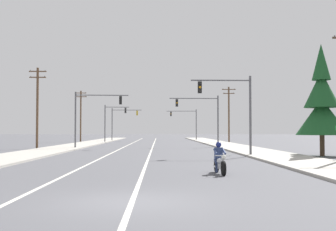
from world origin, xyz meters
name	(u,v)px	position (x,y,z in m)	size (l,w,h in m)	color
ground_plane	(129,202)	(0.00, 0.00, 0.00)	(400.00, 400.00, 0.00)	#515156
lane_stripe_center	(153,145)	(0.08, 45.00, 0.00)	(0.16, 100.00, 0.01)	beige
lane_stripe_left	(128,145)	(-3.31, 45.00, 0.00)	(0.16, 100.00, 0.01)	beige
sidewalk_kerb_right	(231,146)	(9.66, 40.00, 0.07)	(4.40, 110.00, 0.14)	#ADA89E
sidewalk_kerb_left	(73,146)	(-9.66, 40.00, 0.07)	(4.40, 110.00, 0.14)	#ADA89E
motorcycle_with_rider	(220,161)	(3.62, 7.52, 0.59)	(0.70, 2.19, 1.46)	black
traffic_signal_near_right	(233,103)	(6.56, 20.46, 4.09)	(4.68, 0.37, 6.20)	#56565B
traffic_signal_near_left	(91,111)	(-6.57, 34.42, 4.16)	(5.83, 0.65, 6.20)	#56565B
traffic_signal_mid_right	(204,112)	(6.23, 38.91, 4.16)	(5.96, 0.44, 6.20)	#56565B
traffic_signal_mid_left	(112,118)	(-6.99, 58.30, 4.05)	(4.06, 0.50, 6.20)	#56565B
traffic_signal_far_right	(187,119)	(6.55, 72.68, 4.17)	(6.06, 0.43, 6.20)	#56565B
traffic_signal_far_left	(121,119)	(-6.42, 68.48, 4.15)	(5.68, 0.41, 6.20)	#56565B
utility_pole_left_near	(37,105)	(-12.46, 34.46, 4.75)	(1.91, 0.26, 8.85)	brown
utility_pole_right_far	(229,113)	(12.12, 55.86, 4.85)	(2.23, 0.26, 9.00)	brown
utility_pole_left_far	(81,114)	(-12.80, 61.89, 4.79)	(2.03, 0.26, 8.91)	brown
conifer_tree_right_verge_near	(322,104)	(13.51, 20.66, 4.02)	(3.99, 3.99, 8.78)	#4C3828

